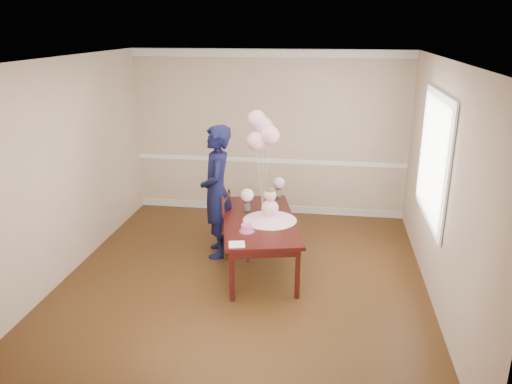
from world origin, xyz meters
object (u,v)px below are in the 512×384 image
Objects in this scene: birthday_cake at (247,228)px; dining_chair_seat at (239,229)px; dining_table_top at (259,221)px; woman at (217,192)px.

dining_chair_seat is (-0.23, 0.72, -0.33)m from birthday_cake.
dining_table_top is at bearing -37.95° from dining_chair_seat.
woman is (-0.54, 0.76, 0.18)m from birthday_cake.
birthday_cake is 0.95m from woman.
dining_table_top is 0.45m from birthday_cake.
dining_chair_seat is (-0.31, 0.28, -0.26)m from dining_table_top.
birthday_cake reaches higher than dining_chair_seat.
woman reaches higher than dining_chair_seat.
birthday_cake is 0.35× the size of dining_chair_seat.
birthday_cake is 0.82m from dining_chair_seat.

